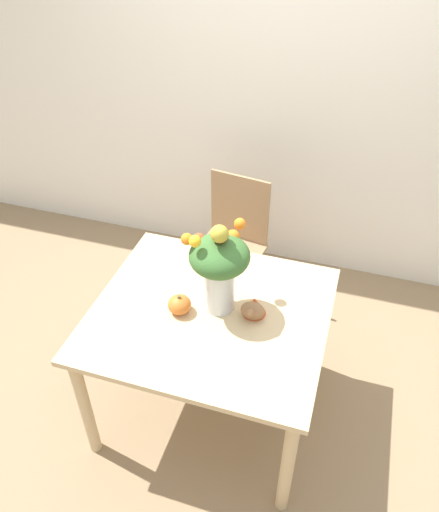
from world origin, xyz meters
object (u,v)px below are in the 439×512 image
Objects in this scene: turkey_figurine at (254,308)px; dining_chair_near_window at (231,245)px; pumpkin at (179,305)px; flower_vase at (219,265)px.

dining_chair_near_window reaches higher than turkey_figurine.
turkey_figurine is 0.17× the size of dining_chair_near_window.
pumpkin is 0.35m from turkey_figurine.
flower_vase reaches higher than turkey_figurine.
flower_vase is at bearing 27.70° from pumpkin.
pumpkin is at bearing -166.39° from turkey_figurine.
pumpkin is at bearing -80.73° from dining_chair_near_window.
dining_chair_near_window reaches higher than pumpkin.
pumpkin is 0.12× the size of dining_chair_near_window.
dining_chair_near_window is (-0.18, 0.83, -0.52)m from flower_vase.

